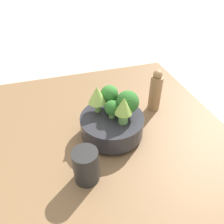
% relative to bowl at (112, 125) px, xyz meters
% --- Properties ---
extents(ground_plane, '(6.00, 6.00, 0.00)m').
position_rel_bowl_xyz_m(ground_plane, '(-0.04, 0.02, -0.09)').
color(ground_plane, '#ADA89E').
extents(table, '(0.88, 0.89, 0.05)m').
position_rel_bowl_xyz_m(table, '(-0.04, 0.02, -0.07)').
color(table, brown).
rests_on(table, ground_plane).
extents(bowl, '(0.21, 0.21, 0.08)m').
position_rel_bowl_xyz_m(bowl, '(0.00, 0.00, 0.00)').
color(bowl, '#28282D').
rests_on(bowl, table).
extents(broccoli_floret_back, '(0.06, 0.06, 0.08)m').
position_rel_bowl_xyz_m(broccoli_floret_back, '(0.01, 0.05, 0.08)').
color(broccoli_floret_back, '#609347').
rests_on(broccoli_floret_back, bowl).
extents(romanesco_piece_far, '(0.06, 0.06, 0.09)m').
position_rel_bowl_xyz_m(romanesco_piece_far, '(-0.03, 0.04, 0.10)').
color(romanesco_piece_far, '#7AB256').
rests_on(romanesco_piece_far, bowl).
extents(broccoli_floret_right, '(0.07, 0.07, 0.09)m').
position_rel_bowl_xyz_m(broccoli_floret_right, '(0.05, -0.00, 0.08)').
color(broccoli_floret_right, '#7AB256').
rests_on(broccoli_floret_right, bowl).
extents(broccoli_floret_center, '(0.05, 0.05, 0.06)m').
position_rel_bowl_xyz_m(broccoli_floret_center, '(0.00, 0.00, 0.07)').
color(broccoli_floret_center, '#7AB256').
rests_on(broccoli_floret_center, bowl).
extents(romanesco_piece_near, '(0.05, 0.05, 0.09)m').
position_rel_bowl_xyz_m(romanesco_piece_near, '(0.03, -0.03, 0.09)').
color(romanesco_piece_near, '#609347').
rests_on(romanesco_piece_near, bowl).
extents(cup, '(0.07, 0.07, 0.10)m').
position_rel_bowl_xyz_m(cup, '(-0.12, -0.15, 0.01)').
color(cup, black).
rests_on(cup, table).
extents(pepper_mill, '(0.05, 0.05, 0.17)m').
position_rel_bowl_xyz_m(pepper_mill, '(0.20, 0.09, 0.04)').
color(pepper_mill, '#997047').
rests_on(pepper_mill, table).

